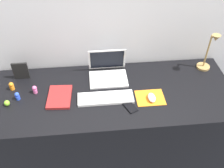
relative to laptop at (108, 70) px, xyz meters
The scene contains 15 objects.
ground_plane 0.82m from the laptop, 83.73° to the right, with size 6.00×6.00×0.00m, color #474C56.
back_wall 0.20m from the laptop, 83.07° to the left, with size 3.06×0.05×1.45m, color silver.
desk 0.47m from the laptop, 83.73° to the right, with size 1.86×0.72×0.74m, color black.
laptop is the anchor object (origin of this frame).
keyboard 0.28m from the laptop, 98.23° to the right, with size 0.41×0.13×0.02m, color white.
mousepad 0.41m from the laptop, 45.00° to the right, with size 0.21×0.17×0.00m, color orange.
mouse 0.43m from the laptop, 46.19° to the right, with size 0.06×0.10×0.03m, color white.
cell_phone 0.39m from the laptop, 71.00° to the right, with size 0.06×0.13×0.01m, color black.
desk_lamp 0.82m from the laptop, ahead, with size 0.11×0.15×0.36m.
notebook_pad 0.44m from the laptop, 149.26° to the right, with size 0.17×0.24×0.02m, color maroon.
picture_frame 0.69m from the laptop, behind, with size 0.12×0.02×0.15m, color black.
toy_figurine_pink 0.59m from the laptop, 165.00° to the right, with size 0.03×0.03×0.07m.
toy_figurine_lime 0.80m from the laptop, 160.46° to the right, with size 0.04×0.04×0.04m, color #8CDB33.
toy_figurine_orange 0.75m from the laptop, behind, with size 0.04×0.04×0.07m.
toy_figurine_blue 0.72m from the laptop, 162.74° to the right, with size 0.03×0.03×0.06m.
Camera 1 is at (-0.15, -1.44, 2.11)m, focal length 42.03 mm.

